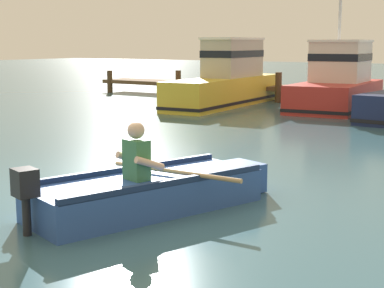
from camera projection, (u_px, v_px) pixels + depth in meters
ground_plane at (102, 190)px, 8.96m from camera, size 120.00×120.00×0.00m
wooden_dock at (224, 85)px, 24.31m from camera, size 11.87×1.64×1.12m
rowboat_with_person at (151, 191)px, 7.86m from camera, size 2.24×3.66×1.19m
moored_boat_yellow at (228, 80)px, 21.24m from camera, size 2.09×6.81×2.38m
moored_boat_red at (338, 84)px, 19.89m from camera, size 2.53×5.08×4.35m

